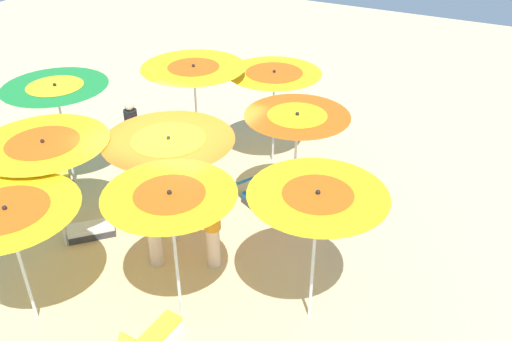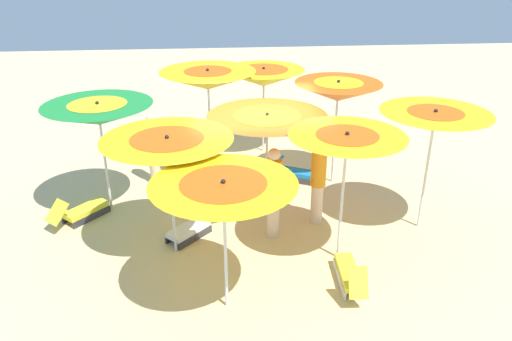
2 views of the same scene
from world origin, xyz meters
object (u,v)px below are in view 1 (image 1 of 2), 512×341
Objects in this scene: beach_umbrella_3 at (297,125)px; lounger_0 at (150,340)px; beach_umbrella_6 at (317,204)px; lounger_3 at (260,200)px; beach_umbrella_4 at (169,148)px; beach_umbrella_1 at (194,76)px; beach_umbrella_2 at (57,95)px; beach_umbrella_5 at (45,151)px; lounger_2 at (42,177)px; beach_umbrella_8 at (8,220)px; beach_umbrella_0 at (274,81)px; beach_ball at (192,145)px; lounger_1 at (96,226)px; beachgoer_0 at (153,221)px; beachgoer_1 at (212,223)px; beachgoer_2 at (133,134)px; beach_umbrella_7 at (170,204)px.

lounger_0 is at bearing 81.37° from beach_umbrella_3.
lounger_0 is at bearing 43.05° from beach_umbrella_6.
lounger_0 is at bearing -60.61° from lounger_3.
beach_umbrella_1 is at bearing -66.10° from beach_umbrella_4.
beach_umbrella_2 is at bearing -139.97° from lounger_3.
lounger_2 is (1.98, -1.32, -1.85)m from beach_umbrella_5.
beach_umbrella_5 is 1.81m from beach_umbrella_8.
beach_umbrella_0 is at bearing -140.67° from beach_umbrella_2.
beach_ball is (0.80, -5.77, -1.82)m from beach_umbrella_8.
lounger_1 is (0.60, -2.10, -1.75)m from beach_umbrella_8.
beach_umbrella_2 is 1.30× the size of beachgoer_0.
beachgoer_1 reaches higher than lounger_1.
beach_umbrella_8 reaches higher than beachgoer_0.
beach_umbrella_4 is 2.84m from beach_umbrella_8.
beachgoer_1 is (-0.69, 3.83, -1.09)m from beach_umbrella_0.
beach_umbrella_6 is at bearing 142.64° from beach_umbrella_1.
beachgoer_2 is (-1.34, -1.62, 0.67)m from lounger_2.
beach_umbrella_2 is 1.42× the size of beachgoer_2.
beach_umbrella_8 is (2.03, 1.14, -0.23)m from beach_umbrella_7.
beachgoer_2 is (2.42, -1.83, -1.16)m from beach_umbrella_4.
lounger_3 is at bearing 18.42° from beachgoer_2.
beach_umbrella_5 is 4.61m from beach_ball.
beach_umbrella_0 is at bearing 11.01° from lounger_0.
beachgoer_2 reaches higher than lounger_2.
lounger_3 is at bearing 177.34° from lounger_1.
beach_umbrella_1 reaches higher than beach_umbrella_2.
beach_umbrella_6 is 1.47× the size of beachgoer_2.
beach_umbrella_2 is 1.08× the size of beach_umbrella_8.
beach_umbrella_4 is 1.00× the size of beach_umbrella_5.
beachgoer_0 is at bearing -37.27° from beach_umbrella_7.
beach_umbrella_4 is 4.19m from lounger_2.
lounger_2 is at bearing 54.33° from beach_ball.
beach_umbrella_6 reaches higher than lounger_3.
lounger_0 is 3.17m from lounger_1.
beach_umbrella_7 is 2.16× the size of lounger_1.
beach_umbrella_2 reaches higher than lounger_3.
lounger_0 is (0.59, 3.89, -1.98)m from beach_umbrella_3.
beach_umbrella_8 is 4.43m from lounger_2.
beachgoer_2 is 1.62m from beach_ball.
beach_ball is (0.59, -0.57, -2.13)m from beach_umbrella_1.
beach_umbrella_5 is at bearing -56.82° from beachgoer_2.
beachgoer_2 is (2.71, 1.72, -1.15)m from beach_umbrella_0.
beach_umbrella_4 is 3.06m from beach_umbrella_6.
beach_umbrella_0 is 1.69× the size of lounger_3.
beach_umbrella_1 reaches higher than lounger_1.
beachgoer_1 is (-0.93, -0.45, -0.03)m from beachgoer_0.
beach_umbrella_7 reaches higher than beach_umbrella_0.
beach_umbrella_7 is at bearing 121.54° from beach_ball.
beach_umbrella_1 is 1.98× the size of lounger_0.
beach_umbrella_8 is (-0.89, 1.58, -0.10)m from beach_umbrella_5.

